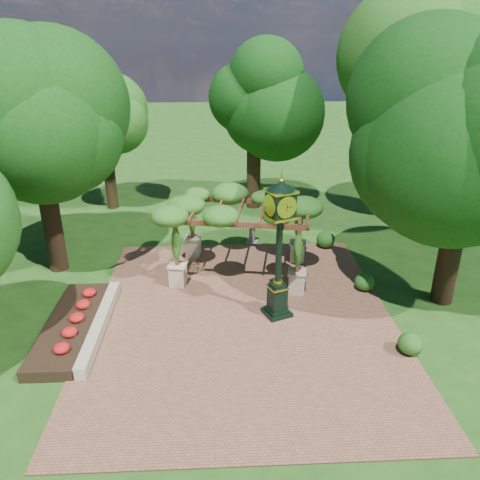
{
  "coord_description": "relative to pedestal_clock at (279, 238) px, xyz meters",
  "views": [
    {
      "loc": [
        -0.74,
        -12.41,
        8.61
      ],
      "look_at": [
        0.0,
        2.5,
        2.2
      ],
      "focal_mm": 35.0,
      "sensor_mm": 36.0,
      "label": 1
    }
  ],
  "objects": [
    {
      "name": "shrub_mid",
      "position": [
        3.45,
        1.51,
        -2.47
      ],
      "size": [
        0.77,
        0.77,
        0.66
      ],
      "primitive_type": "ellipsoid",
      "rotation": [
        0.0,
        0.0,
        -0.06
      ],
      "color": "#1D5417",
      "rests_on": "brick_plaza"
    },
    {
      "name": "brick_plaza",
      "position": [
        -1.18,
        -0.1,
        -2.82
      ],
      "size": [
        10.0,
        12.0,
        0.04
      ],
      "primitive_type": "cube",
      "color": "brown",
      "rests_on": "ground"
    },
    {
      "name": "shrub_back",
      "position": [
        2.85,
        5.44,
        -2.42
      ],
      "size": [
        0.91,
        0.91,
        0.75
      ],
      "primitive_type": "ellipsoid",
      "rotation": [
        0.0,
        0.0,
        -0.11
      ],
      "color": "#1F5518",
      "rests_on": "brick_plaza"
    },
    {
      "name": "tree_west_far",
      "position": [
        -7.76,
        11.47,
        2.12
      ],
      "size": [
        3.64,
        3.64,
        7.23
      ],
      "color": "black",
      "rests_on": "ground"
    },
    {
      "name": "border_wall",
      "position": [
        -5.78,
        -0.6,
        -2.64
      ],
      "size": [
        0.35,
        5.0,
        0.4
      ],
      "primitive_type": "cube",
      "color": "#C6B793",
      "rests_on": "ground"
    },
    {
      "name": "flower_bed",
      "position": [
        -6.68,
        -0.6,
        -2.66
      ],
      "size": [
        1.5,
        5.0,
        0.36
      ],
      "primitive_type": "cube",
      "color": "red",
      "rests_on": "ground"
    },
    {
      "name": "tree_west_near",
      "position": [
        -8.44,
        3.93,
        3.13
      ],
      "size": [
        5.37,
        5.37,
        8.67
      ],
      "color": "#321E14",
      "rests_on": "ground"
    },
    {
      "name": "sundial",
      "position": [
        -0.39,
        6.11,
        -2.41
      ],
      "size": [
        0.65,
        0.65,
        0.96
      ],
      "rotation": [
        0.0,
        0.0,
        -0.27
      ],
      "color": "gray",
      "rests_on": "ground"
    },
    {
      "name": "tree_north",
      "position": [
        0.05,
        11.26,
        3.05
      ],
      "size": [
        4.51,
        4.51,
        8.59
      ],
      "color": "#372516",
      "rests_on": "ground"
    },
    {
      "name": "shrub_front",
      "position": [
        3.67,
        -2.33,
        -2.47
      ],
      "size": [
        0.92,
        0.92,
        0.66
      ],
      "primitive_type": "ellipsoid",
      "rotation": [
        0.0,
        0.0,
        0.31
      ],
      "color": "#245618",
      "rests_on": "brick_plaza"
    },
    {
      "name": "ground",
      "position": [
        -1.18,
        -1.1,
        -2.84
      ],
      "size": [
        120.0,
        120.0,
        0.0
      ],
      "primitive_type": "plane",
      "color": "#1E4714",
      "rests_on": "ground"
    },
    {
      "name": "tree_east_far",
      "position": [
        8.04,
        8.12,
        4.31
      ],
      "size": [
        5.62,
        5.62,
        10.39
      ],
      "color": "#311F13",
      "rests_on": "ground"
    },
    {
      "name": "pergola",
      "position": [
        -1.06,
        3.18,
        -0.17
      ],
      "size": [
        5.63,
        4.05,
        3.25
      ],
      "rotation": [
        0.0,
        0.0,
        -0.17
      ],
      "color": "beige",
      "rests_on": "brick_plaza"
    },
    {
      "name": "tree_east_near",
      "position": [
        6.0,
        0.68,
        2.89
      ],
      "size": [
        5.31,
        5.31,
        8.32
      ],
      "color": "black",
      "rests_on": "ground"
    },
    {
      "name": "pedestal_clock",
      "position": [
        0.0,
        0.0,
        0.0
      ],
      "size": [
        1.22,
        1.22,
        4.74
      ],
      "rotation": [
        0.0,
        0.0,
        0.39
      ],
      "color": "black",
      "rests_on": "brick_plaza"
    }
  ]
}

